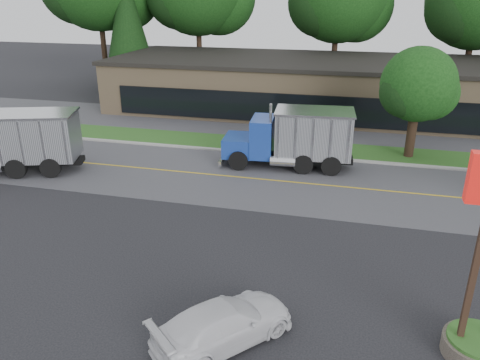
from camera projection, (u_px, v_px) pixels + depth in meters
The scene contains 13 objects.
ground at pixel (164, 260), 17.81m from camera, with size 140.00×140.00×0.00m, color #2E2E32.
road at pixel (227, 176), 25.90m from camera, with size 60.00×8.00×0.02m, color slate.
center_line at pixel (227, 176), 25.90m from camera, with size 60.00×0.12×0.01m, color gold.
curb at pixel (245, 153), 29.67m from camera, with size 60.00×0.30×0.12m, color #9E9E99.
grass_verge at pixel (251, 144), 31.29m from camera, with size 60.00×3.40×0.03m, color #23531C.
far_parking at pixel (266, 125), 35.78m from camera, with size 60.00×7.00×0.02m, color slate.
strip_mall at pixel (303, 86), 39.97m from camera, with size 32.00×12.00×4.00m, color tan.
tree_far_d at pixel (479, 3), 40.69m from camera, with size 9.42×8.87×13.44m.
evergreen_left at pixel (127, 23), 45.91m from camera, with size 5.33×5.33×12.12m.
tree_verge at pixel (419, 88), 27.46m from camera, with size 4.67×4.39×6.66m.
dump_truck_red at pixel (7, 141), 25.95m from camera, with size 9.12×5.13×3.36m.
dump_truck_blue at pixel (295, 137), 26.72m from camera, with size 7.54×3.20×3.36m.
rally_car at pixel (224, 323), 13.48m from camera, with size 1.77×4.35×1.26m, color white.
Camera 1 is at (6.59, -14.18, 9.52)m, focal length 35.00 mm.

